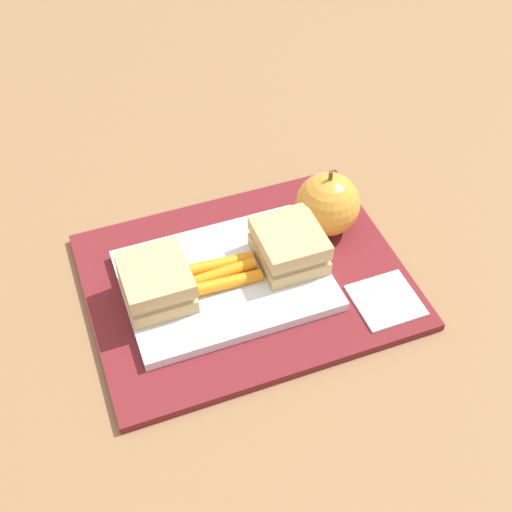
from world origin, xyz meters
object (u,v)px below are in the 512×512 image
sandwich_half_right (289,246)px  carrot_sticks_bundle (225,273)px  paper_napkin (386,300)px  food_tray (225,280)px  sandwich_half_left (156,282)px  apple (328,204)px

sandwich_half_right → carrot_sticks_bundle: (-0.08, -0.00, -0.01)m
sandwich_half_right → paper_napkin: 0.12m
sandwich_half_right → carrot_sticks_bundle: bearing=-179.8°
food_tray → sandwich_half_right: sandwich_half_right is taller
sandwich_half_left → carrot_sticks_bundle: size_ratio=1.03×
apple → paper_napkin: 0.14m
sandwich_half_left → apple: 0.23m
sandwich_half_right → carrot_sticks_bundle: 0.08m
sandwich_half_left → paper_napkin: size_ratio=1.14×
sandwich_half_left → apple: apple is taller
sandwich_half_right → sandwich_half_left: bearing=180.0°
sandwich_half_right → apple: 0.08m
sandwich_half_left → carrot_sticks_bundle: (0.08, -0.00, -0.01)m
apple → food_tray: bearing=-163.4°
food_tray → carrot_sticks_bundle: (0.00, -0.00, 0.01)m
carrot_sticks_bundle → food_tray: bearing=104.6°
food_tray → paper_napkin: (0.16, -0.09, -0.00)m
sandwich_half_right → apple: bearing=32.8°
sandwich_half_right → paper_napkin: bearing=-46.9°
sandwich_half_left → apple: bearing=11.0°
food_tray → sandwich_half_left: sandwich_half_left is taller
food_tray → paper_napkin: food_tray is taller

